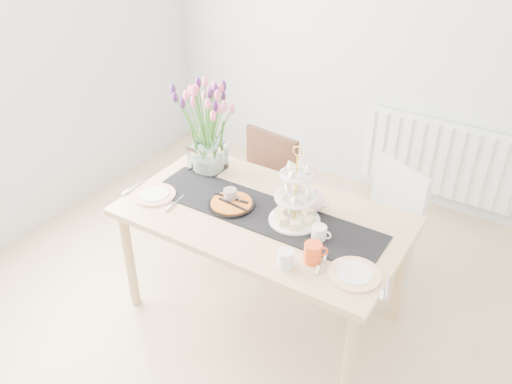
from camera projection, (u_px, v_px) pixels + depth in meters
The scene contains 16 objects.
room_shell at pixel (220, 168), 2.40m from camera, with size 4.50×4.50×4.50m.
radiator at pixel (439, 159), 4.20m from camera, with size 1.20×0.08×0.60m, color white.
dining_table at pixel (263, 224), 3.10m from camera, with size 1.60×0.90×0.75m.
chair_brown at pixel (262, 185), 3.79m from camera, with size 0.47×0.47×0.86m.
chair_white at pixel (384, 220), 3.45m from camera, with size 0.55×0.55×0.85m.
table_runner at pixel (263, 213), 3.06m from camera, with size 1.40×0.35×0.01m, color black.
tulip_vase at pixel (206, 116), 3.27m from camera, with size 0.68×0.68×0.58m.
cake_stand at pixel (295, 204), 2.93m from camera, with size 0.29×0.29×0.42m.
teapot at pixel (314, 201), 3.04m from camera, with size 0.22×0.18×0.14m, color white, non-canonical shape.
cream_jug at pixel (319, 233), 2.84m from camera, with size 0.08×0.08×0.08m, color white.
tart_tin at pixel (232, 204), 3.11m from camera, with size 0.27×0.27×0.03m.
mug_grey at pixel (230, 196), 3.13m from camera, with size 0.08×0.08×0.09m, color gray.
mug_white at pixel (286, 259), 2.65m from camera, with size 0.08×0.08×0.10m, color silver.
mug_orange at pixel (313, 253), 2.68m from camera, with size 0.09×0.09×0.11m, color #F14D1A.
plate_left at pixel (154, 195), 3.21m from camera, with size 0.25×0.25×0.01m, color white.
plate_right at pixel (354, 274), 2.62m from camera, with size 0.26×0.26×0.01m, color white.
Camera 1 is at (1.23, -1.68, 2.51)m, focal length 38.00 mm.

